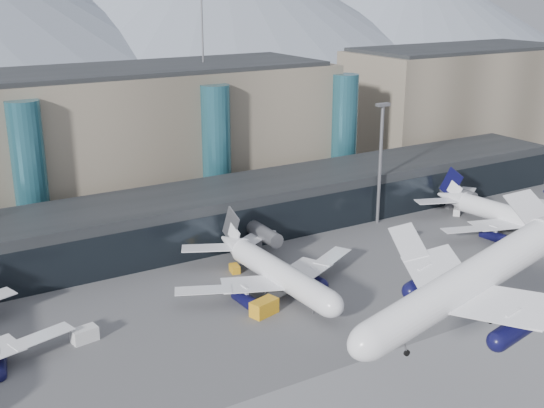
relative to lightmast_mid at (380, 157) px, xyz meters
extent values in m
plane|color=#515154|center=(-30.00, -48.00, -14.42)|extent=(900.00, 900.00, 0.00)
cube|color=black|center=(-30.00, 10.00, -9.42)|extent=(170.00, 18.00, 10.00)
cube|color=black|center=(-30.00, 1.10, -10.42)|extent=(170.00, 0.40, 8.00)
cylinder|color=slate|center=(-30.00, -1.00, -10.22)|extent=(2.80, 14.00, 2.80)
cube|color=slate|center=(-30.00, -1.00, -13.22)|extent=(1.20, 1.20, 2.40)
cylinder|color=slate|center=(20.00, -1.00, -10.22)|extent=(2.80, 14.00, 2.80)
cube|color=slate|center=(20.00, -1.00, -13.22)|extent=(1.20, 1.20, 2.40)
cube|color=gray|center=(-55.00, 42.00, 0.58)|extent=(130.00, 30.00, 30.00)
cube|color=black|center=(-55.00, 42.00, 16.08)|extent=(123.50, 28.00, 1.00)
cube|color=gray|center=(65.00, 42.00, 0.58)|extent=(70.00, 30.00, 30.00)
cube|color=black|center=(65.00, 42.00, 16.08)|extent=(66.50, 28.00, 1.00)
cylinder|color=#275E6E|center=(-65.00, 26.00, -0.42)|extent=(6.40, 6.40, 28.00)
cylinder|color=#275E6E|center=(-25.00, 26.00, -0.42)|extent=(6.40, 6.40, 28.00)
cylinder|color=#275E6E|center=(10.00, 26.00, -0.42)|extent=(6.40, 6.40, 28.00)
cylinder|color=slate|center=(-20.00, 42.00, 23.58)|extent=(0.40, 0.40, 16.00)
cone|color=gray|center=(310.00, 332.00, 20.58)|extent=(300.00, 300.00, 70.00)
cylinder|color=slate|center=(0.00, 0.00, -1.92)|extent=(0.70, 0.70, 25.00)
cube|color=slate|center=(0.00, 0.00, 10.88)|extent=(3.00, 1.20, 0.60)
cylinder|color=white|center=(-36.08, -59.26, 5.10)|extent=(24.75, 5.10, 4.08)
ellipsoid|color=white|center=(-48.37, -58.75, 5.10)|extent=(5.87, 4.31, 4.08)
cylinder|color=black|center=(-36.01, -65.94, 2.35)|extent=(5.01, 2.45, 2.24)
cube|color=white|center=(-33.96, -50.55, 4.43)|extent=(13.39, 18.35, 0.20)
cylinder|color=black|center=(-35.45, -52.60, 2.35)|extent=(5.01, 2.45, 2.24)
cube|color=white|center=(-20.07, -55.00, 5.51)|extent=(7.65, 9.66, 0.16)
cylinder|color=slate|center=(-44.68, -58.90, 2.45)|extent=(0.17, 0.17, 3.26)
cylinder|color=black|center=(-44.68, -58.90, 1.02)|extent=(0.73, 0.29, 0.72)
cylinder|color=black|center=(-35.13, -61.75, 1.02)|extent=(0.94, 0.40, 0.93)
cylinder|color=black|center=(-34.92, -56.86, 1.02)|extent=(0.94, 0.40, 0.93)
cube|color=white|center=(-77.74, -16.87, -10.64)|extent=(18.07, 9.96, 0.20)
cylinder|color=white|center=(-36.10, -17.00, -9.80)|extent=(5.06, 25.16, 4.15)
ellipsoid|color=white|center=(-35.64, -29.51, -9.80)|extent=(4.36, 5.95, 4.15)
cone|color=white|center=(-36.69, -0.92, -9.59)|extent=(4.41, 7.30, 4.15)
cube|color=white|center=(-27.24, -14.89, -10.48)|extent=(18.68, 13.55, 0.21)
cylinder|color=black|center=(-29.33, -16.39, -12.60)|extent=(2.46, 5.09, 2.28)
cube|color=white|center=(-31.69, -0.74, -9.38)|extent=(9.84, 7.76, 0.17)
cube|color=white|center=(-45.10, -15.54, -10.48)|extent=(18.83, 12.56, 0.21)
cylinder|color=black|center=(-42.90, -16.89, -12.60)|extent=(2.46, 5.09, 2.28)
cube|color=white|center=(-41.69, -1.11, -9.38)|extent=(9.92, 7.28, 0.17)
cube|color=slate|center=(-36.70, -0.56, -6.27)|extent=(0.48, 6.20, 7.30)
cube|color=white|center=(-36.67, -1.64, -7.52)|extent=(0.44, 4.15, 3.99)
cylinder|color=slate|center=(-35.78, -25.75, -12.49)|extent=(0.17, 0.17, 3.32)
cylinder|color=black|center=(-35.78, -25.75, -13.95)|extent=(0.29, 0.75, 0.74)
cylinder|color=black|center=(-33.65, -15.84, -13.95)|extent=(0.40, 0.96, 0.95)
cylinder|color=black|center=(-38.63, -16.02, -13.95)|extent=(0.40, 0.96, 0.95)
cylinder|color=white|center=(19.83, -17.00, -9.83)|extent=(7.21, 25.17, 4.12)
cone|color=white|center=(17.82, -1.15, -9.62)|extent=(4.98, 7.56, 4.12)
cube|color=white|center=(28.42, -14.12, -10.51)|extent=(18.24, 14.57, 0.21)
cylinder|color=black|center=(26.48, -15.80, -12.61)|extent=(2.87, 5.22, 2.27)
cube|color=white|center=(22.76, -0.53, -9.42)|extent=(9.59, 8.22, 0.16)
cube|color=white|center=(10.81, -16.36, -10.51)|extent=(18.75, 11.17, 0.21)
cylinder|color=black|center=(13.10, -17.50, -12.61)|extent=(2.87, 5.22, 2.27)
cube|color=white|center=(12.89, -1.78, -9.42)|extent=(9.89, 6.59, 0.16)
cube|color=black|center=(17.78, -0.80, -6.33)|extent=(1.02, 6.13, 7.25)
cube|color=white|center=(17.91, -1.86, -7.57)|extent=(0.80, 4.12, 3.96)
cylinder|color=slate|center=(20.93, -25.63, -12.51)|extent=(0.17, 0.17, 3.29)
cylinder|color=black|center=(20.93, -25.63, -13.95)|extent=(0.35, 0.76, 0.73)
cylinder|color=black|center=(22.15, -15.63, -13.95)|extent=(0.48, 0.98, 0.94)
cylinder|color=black|center=(17.25, -16.25, -13.95)|extent=(0.48, 0.98, 0.94)
cube|color=silver|center=(-68.41, -18.29, -13.39)|extent=(3.90, 2.56, 2.05)
cube|color=orange|center=(-38.60, -7.72, -13.73)|extent=(1.89, 2.61, 1.37)
cube|color=#45454A|center=(-2.84, -29.40, -13.48)|extent=(3.59, 2.22, 1.88)
cube|color=silver|center=(18.32, -5.08, -13.67)|extent=(2.92, 2.80, 1.51)
cube|color=silver|center=(-0.48, -10.56, -13.66)|extent=(2.57, 3.01, 1.52)
cube|color=orange|center=(-42.30, -24.38, -13.21)|extent=(4.82, 3.38, 2.41)
camera|label=1|loc=(-89.98, -106.23, 34.19)|focal=45.00mm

